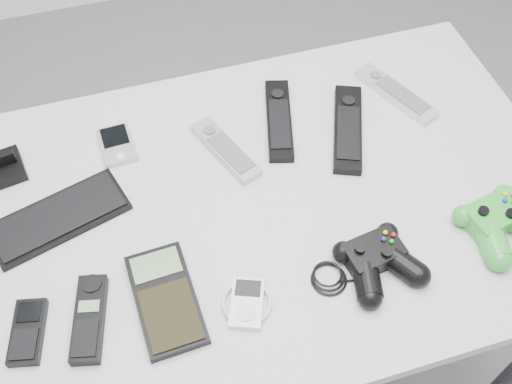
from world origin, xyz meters
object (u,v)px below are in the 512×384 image
object	(u,v)px
pda_keyboard	(59,217)
remote_silver_a	(226,149)
remote_silver_b	(395,93)
mobile_phone	(28,331)
pda	(117,145)
calculator	(166,299)
remote_black_b	(348,128)
desk	(263,221)
remote_black_a	(279,119)
mp3_player	(247,303)
cordless_handset	(89,318)
controller_green	(500,221)
controller_black	(378,259)

from	to	relation	value
pda_keyboard	remote_silver_a	distance (m)	0.34
remote_silver_b	mobile_phone	world-z (taller)	remote_silver_b
pda	calculator	distance (m)	0.36
calculator	mobile_phone	bearing A→B (deg)	175.31
remote_black_b	desk	bearing A→B (deg)	-129.22
pda	remote_black_a	world-z (taller)	remote_black_a
pda_keyboard	remote_black_a	xyz separation A→B (m)	(0.45, 0.11, 0.00)
pda_keyboard	mp3_player	distance (m)	0.38
desk	cordless_handset	distance (m)	0.38
desk	pda_keyboard	bearing A→B (deg)	169.44
pda_keyboard	cordless_handset	bearing A→B (deg)	-99.00
pda	mp3_player	distance (m)	0.43
pda	mobile_phone	size ratio (longest dim) A/B	0.90
mp3_player	pda_keyboard	bearing A→B (deg)	158.08
remote_silver_a	mobile_phone	world-z (taller)	remote_silver_a
pda	mp3_player	bearing A→B (deg)	-72.21
calculator	controller_green	xyz separation A→B (m)	(0.59, -0.03, 0.01)
remote_black_b	remote_silver_b	world-z (taller)	remote_black_b
controller_black	remote_silver_a	bearing A→B (deg)	111.01
desk	controller_black	size ratio (longest dim) A/B	4.95
remote_silver_a	remote_silver_b	distance (m)	0.39
mobile_phone	pda	bearing A→B (deg)	73.20
remote_silver_b	mobile_phone	distance (m)	0.84
calculator	mp3_player	world-z (taller)	calculator
desk	remote_silver_b	world-z (taller)	remote_silver_b
pda	remote_silver_b	bearing A→B (deg)	-5.45
controller_black	controller_green	distance (m)	0.24
cordless_handset	controller_black	size ratio (longest dim) A/B	0.64
calculator	mp3_player	size ratio (longest dim) A/B	2.19
remote_black_b	remote_silver_b	xyz separation A→B (m)	(0.13, 0.06, -0.00)
remote_black_a	mobile_phone	xyz separation A→B (m)	(-0.52, -0.32, -0.00)
pda_keyboard	mobile_phone	xyz separation A→B (m)	(-0.07, -0.21, 0.00)
pda_keyboard	remote_black_b	size ratio (longest dim) A/B	1.08
calculator	controller_black	world-z (taller)	controller_black
pda	mobile_phone	xyz separation A→B (m)	(-0.20, -0.35, 0.00)
remote_silver_a	desk	bearing A→B (deg)	-95.79
remote_silver_b	controller_black	size ratio (longest dim) A/B	0.85
desk	remote_silver_a	world-z (taller)	remote_silver_a
desk	controller_black	distance (m)	0.25
pda_keyboard	mp3_player	size ratio (longest dim) A/B	2.78
controller_black	calculator	bearing A→B (deg)	165.36
remote_silver_a	controller_black	xyz separation A→B (m)	(0.18, -0.32, 0.01)
remote_silver_a	pda_keyboard	bearing A→B (deg)	170.13
remote_silver_a	remote_black_a	xyz separation A→B (m)	(0.12, 0.04, 0.00)
pda_keyboard	mobile_phone	world-z (taller)	mobile_phone
remote_black_b	remote_silver_b	distance (m)	0.15
remote_silver_a	controller_black	size ratio (longest dim) A/B	0.77
controller_black	controller_green	size ratio (longest dim) A/B	1.51
pda	remote_black_a	bearing A→B (deg)	-7.96
remote_black_b	calculator	bearing A→B (deg)	-126.12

